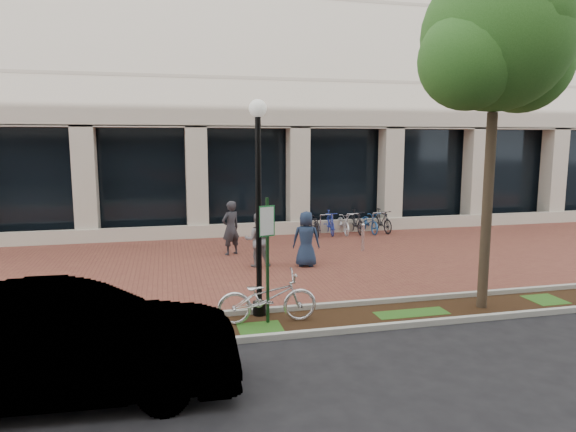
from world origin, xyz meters
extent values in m
plane|color=black|center=(0.00, 0.00, 0.00)|extent=(120.00, 120.00, 0.00)
cube|color=brown|center=(0.00, 0.00, 0.01)|extent=(40.00, 9.00, 0.01)
cube|color=black|center=(0.00, -5.25, 0.01)|extent=(40.00, 1.50, 0.01)
cube|color=#A2A39A|center=(0.00, -4.50, 0.06)|extent=(40.00, 0.12, 0.12)
cube|color=#A2A39A|center=(0.00, -6.00, 0.06)|extent=(40.00, 0.12, 0.12)
cube|color=#BCB2A0|center=(0.00, 10.50, 10.10)|extent=(40.00, 12.00, 11.80)
cube|color=black|center=(0.00, 5.60, 2.10)|extent=(40.00, 0.15, 4.20)
cube|color=#BCB2A0|center=(0.00, 4.50, 0.25)|extent=(40.00, 0.25, 0.50)
cube|color=#BCB2A0|center=(0.00, 4.90, 2.10)|extent=(0.80, 0.80, 4.20)
cube|color=#153B1A|center=(-1.24, -5.11, 1.29)|extent=(0.05, 0.05, 2.58)
cube|color=#1B6D31|center=(-1.24, -5.14, 2.11)|extent=(0.34, 0.02, 0.62)
cube|color=white|center=(-1.24, -5.15, 2.11)|extent=(0.30, 0.01, 0.56)
cylinder|color=black|center=(-1.32, -4.60, 0.15)|extent=(0.28, 0.28, 0.30)
cylinder|color=black|center=(-1.32, -4.60, 2.09)|extent=(0.12, 0.12, 4.19)
sphere|color=silver|center=(-1.32, -4.60, 4.33)|extent=(0.36, 0.36, 0.36)
cylinder|color=#453627|center=(3.60, -5.25, 2.14)|extent=(0.22, 0.22, 4.28)
sphere|color=#204F18|center=(3.60, -5.25, 5.83)|extent=(3.11, 3.11, 3.11)
sphere|color=#204F18|center=(4.45, -4.94, 5.37)|extent=(2.17, 2.17, 2.17)
sphere|color=#204F18|center=(2.82, -5.49, 5.29)|extent=(2.02, 2.02, 2.02)
imported|color=silver|center=(-1.24, -5.08, 0.53)|extent=(2.07, 0.82, 1.07)
imported|color=#2A292E|center=(-1.16, 1.36, 0.88)|extent=(0.77, 0.68, 1.77)
imported|color=slate|center=(-0.60, -0.39, 0.80)|extent=(0.87, 0.73, 1.60)
imported|color=#1B2A45|center=(0.80, -0.70, 0.82)|extent=(0.92, 0.73, 1.64)
cylinder|color=silver|center=(3.21, 0.89, 0.42)|extent=(0.11, 0.11, 0.84)
sphere|color=silver|center=(3.21, 0.89, 0.89)|extent=(0.12, 0.12, 0.12)
imported|color=black|center=(2.53, 4.02, 0.43)|extent=(0.83, 1.70, 0.86)
imported|color=navy|center=(3.08, 4.02, 0.48)|extent=(0.62, 1.62, 0.95)
imported|color=silver|center=(3.63, 4.02, 0.43)|extent=(0.66, 1.66, 0.86)
imported|color=black|center=(4.18, 4.02, 0.48)|extent=(0.46, 1.59, 0.95)
imported|color=#215398|center=(4.73, 4.02, 0.43)|extent=(0.65, 1.66, 0.86)
imported|color=black|center=(5.28, 4.02, 0.48)|extent=(0.60, 1.62, 0.95)
cylinder|color=silver|center=(3.90, 4.02, 0.40)|extent=(0.04, 0.04, 0.80)
imported|color=#B4B4B9|center=(-4.65, -7.44, 0.81)|extent=(5.00, 1.98, 1.62)
camera|label=1|loc=(-3.18, -14.96, 3.70)|focal=32.00mm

